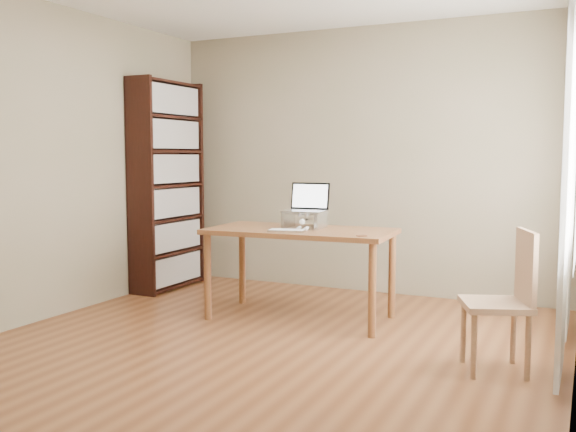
# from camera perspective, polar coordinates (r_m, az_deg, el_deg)

# --- Properties ---
(room) EXTENTS (4.04, 4.54, 2.64)m
(room) POSITION_cam_1_polar(r_m,az_deg,el_deg) (4.31, -2.60, 4.72)
(room) COLOR brown
(room) RESTS_ON ground
(bookshelf) EXTENTS (0.30, 0.90, 2.10)m
(bookshelf) POSITION_cam_1_polar(r_m,az_deg,el_deg) (6.61, -10.66, 2.70)
(bookshelf) COLOR black
(bookshelf) RESTS_ON ground
(curtains) EXTENTS (0.03, 1.90, 2.25)m
(curtains) POSITION_cam_1_polar(r_m,az_deg,el_deg) (4.60, 23.75, 2.68)
(curtains) COLOR white
(curtains) RESTS_ON ground
(desk) EXTENTS (1.55, 0.83, 0.75)m
(desk) POSITION_cam_1_polar(r_m,az_deg,el_deg) (5.28, 1.11, -2.11)
(desk) COLOR brown
(desk) RESTS_ON ground
(laptop_stand) EXTENTS (0.32, 0.25, 0.13)m
(laptop_stand) POSITION_cam_1_polar(r_m,az_deg,el_deg) (5.33, 1.46, -0.18)
(laptop_stand) COLOR silver
(laptop_stand) RESTS_ON desk
(laptop) EXTENTS (0.35, 0.30, 0.24)m
(laptop) POSITION_cam_1_polar(r_m,az_deg,el_deg) (5.38, 1.73, 1.04)
(laptop) COLOR silver
(laptop) RESTS_ON laptop_stand
(keyboard) EXTENTS (0.31, 0.18, 0.02)m
(keyboard) POSITION_cam_1_polar(r_m,az_deg,el_deg) (5.08, -0.11, -1.30)
(keyboard) COLOR silver
(keyboard) RESTS_ON desk
(coaster) EXTENTS (0.09, 0.09, 0.01)m
(coaster) POSITION_cam_1_polar(r_m,az_deg,el_deg) (4.83, 6.56, -1.76)
(coaster) COLOR brown
(coaster) RESTS_ON desk
(cat) EXTENTS (0.25, 0.48, 0.16)m
(cat) POSITION_cam_1_polar(r_m,az_deg,el_deg) (5.35, 1.82, -0.34)
(cat) COLOR #483E38
(cat) RESTS_ON desk
(chair) EXTENTS (0.52, 0.51, 0.89)m
(chair) POSITION_cam_1_polar(r_m,az_deg,el_deg) (4.22, 18.91, -6.82)
(chair) COLOR tan
(chair) RESTS_ON ground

